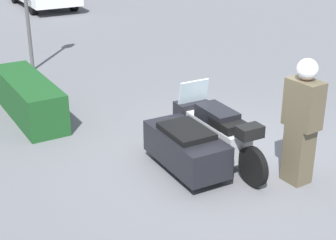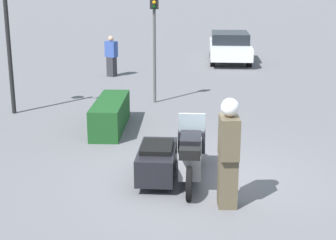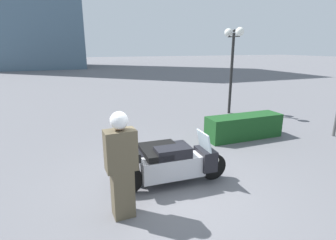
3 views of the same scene
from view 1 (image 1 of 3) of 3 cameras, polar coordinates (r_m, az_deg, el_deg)
ground_plane at (r=8.49m, az=6.29°, el=-4.14°), size 160.00×160.00×0.00m
police_motorcycle at (r=8.07m, az=3.13°, el=-1.97°), size 2.52×1.31×1.14m
officer_rider at (r=7.57m, az=14.63°, el=0.11°), size 0.53×0.34×1.89m
hedge_bush_curbside at (r=10.27m, az=-15.19°, el=2.38°), size 2.55×0.71×0.76m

